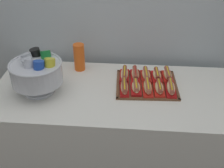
{
  "coord_description": "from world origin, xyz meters",
  "views": [
    {
      "loc": [
        0.12,
        -1.58,
        1.81
      ],
      "look_at": [
        -0.01,
        -0.04,
        0.83
      ],
      "focal_mm": 46.17,
      "sensor_mm": 36.0,
      "label": 1
    }
  ],
  "objects_px": {
    "hot_dog_5": "(124,74)",
    "hot_dog_8": "(157,75)",
    "serving_tray": "(146,85)",
    "hot_dog_1": "(136,87)",
    "hot_dog_0": "(124,87)",
    "buffet_table": "(113,132)",
    "punch_bowl": "(37,71)",
    "hot_dog_2": "(148,87)",
    "hot_dog_6": "(135,74)",
    "hot_dog_3": "(159,88)",
    "hot_dog_4": "(171,88)",
    "cup_stack": "(79,57)",
    "hot_dog_7": "(146,75)",
    "hot_dog_9": "(168,75)"
  },
  "relations": [
    {
      "from": "hot_dog_2",
      "to": "hot_dog_8",
      "type": "xyz_separation_m",
      "value": [
        0.07,
        0.17,
        -0.0
      ]
    },
    {
      "from": "hot_dog_0",
      "to": "hot_dog_2",
      "type": "xyz_separation_m",
      "value": [
        0.15,
        0.01,
        0.0
      ]
    },
    {
      "from": "hot_dog_5",
      "to": "hot_dog_8",
      "type": "distance_m",
      "value": 0.23
    },
    {
      "from": "buffet_table",
      "to": "hot_dog_4",
      "type": "height_order",
      "value": "hot_dog_4"
    },
    {
      "from": "hot_dog_2",
      "to": "hot_dog_4",
      "type": "xyz_separation_m",
      "value": [
        0.15,
        0.01,
        -0.0
      ]
    },
    {
      "from": "buffet_table",
      "to": "hot_dog_6",
      "type": "bearing_deg",
      "value": 49.22
    },
    {
      "from": "hot_dog_3",
      "to": "hot_dog_7",
      "type": "bearing_deg",
      "value": 116.94
    },
    {
      "from": "buffet_table",
      "to": "hot_dog_9",
      "type": "relative_size",
      "value": 9.58
    },
    {
      "from": "hot_dog_6",
      "to": "hot_dog_3",
      "type": "bearing_deg",
      "value": -45.23
    },
    {
      "from": "serving_tray",
      "to": "punch_bowl",
      "type": "relative_size",
      "value": 1.26
    },
    {
      "from": "hot_dog_2",
      "to": "punch_bowl",
      "type": "height_order",
      "value": "punch_bowl"
    },
    {
      "from": "hot_dog_4",
      "to": "hot_dog_0",
      "type": "bearing_deg",
      "value": -177.51
    },
    {
      "from": "buffet_table",
      "to": "punch_bowl",
      "type": "height_order",
      "value": "punch_bowl"
    },
    {
      "from": "hot_dog_2",
      "to": "hot_dog_4",
      "type": "relative_size",
      "value": 1.02
    },
    {
      "from": "hot_dog_7",
      "to": "hot_dog_8",
      "type": "bearing_deg",
      "value": 2.49
    },
    {
      "from": "hot_dog_5",
      "to": "hot_dog_9",
      "type": "height_order",
      "value": "hot_dog_9"
    },
    {
      "from": "hot_dog_2",
      "to": "hot_dog_6",
      "type": "xyz_separation_m",
      "value": [
        -0.08,
        0.16,
        -0.0
      ]
    },
    {
      "from": "hot_dog_4",
      "to": "buffet_table",
      "type": "bearing_deg",
      "value": -179.02
    },
    {
      "from": "hot_dog_0",
      "to": "punch_bowl",
      "type": "height_order",
      "value": "punch_bowl"
    },
    {
      "from": "hot_dog_7",
      "to": "hot_dog_8",
      "type": "distance_m",
      "value": 0.08
    },
    {
      "from": "serving_tray",
      "to": "hot_dog_1",
      "type": "bearing_deg",
      "value": -129.78
    },
    {
      "from": "hot_dog_0",
      "to": "hot_dog_6",
      "type": "xyz_separation_m",
      "value": [
        0.07,
        0.17,
        0.0
      ]
    },
    {
      "from": "hot_dog_5",
      "to": "hot_dog_8",
      "type": "relative_size",
      "value": 1.16
    },
    {
      "from": "cup_stack",
      "to": "hot_dog_0",
      "type": "bearing_deg",
      "value": -38.44
    },
    {
      "from": "hot_dog_1",
      "to": "hot_dog_8",
      "type": "distance_m",
      "value": 0.22
    },
    {
      "from": "hot_dog_2",
      "to": "punch_bowl",
      "type": "bearing_deg",
      "value": -175.99
    },
    {
      "from": "hot_dog_6",
      "to": "punch_bowl",
      "type": "xyz_separation_m",
      "value": [
        -0.62,
        -0.21,
        0.11
      ]
    },
    {
      "from": "hot_dog_6",
      "to": "cup_stack",
      "type": "distance_m",
      "value": 0.43
    },
    {
      "from": "hot_dog_4",
      "to": "hot_dog_6",
      "type": "bearing_deg",
      "value": 146.24
    },
    {
      "from": "hot_dog_2",
      "to": "hot_dog_1",
      "type": "bearing_deg",
      "value": -177.51
    },
    {
      "from": "serving_tray",
      "to": "hot_dog_9",
      "type": "bearing_deg",
      "value": 31.3
    },
    {
      "from": "serving_tray",
      "to": "hot_dog_0",
      "type": "bearing_deg",
      "value": -148.7
    },
    {
      "from": "serving_tray",
      "to": "hot_dog_0",
      "type": "distance_m",
      "value": 0.17
    },
    {
      "from": "hot_dog_4",
      "to": "hot_dog_9",
      "type": "xyz_separation_m",
      "value": [
        -0.01,
        0.16,
        0.0
      ]
    },
    {
      "from": "hot_dog_0",
      "to": "hot_dog_7",
      "type": "height_order",
      "value": "hot_dog_7"
    },
    {
      "from": "hot_dog_8",
      "to": "punch_bowl",
      "type": "relative_size",
      "value": 0.47
    },
    {
      "from": "hot_dog_4",
      "to": "hot_dog_5",
      "type": "height_order",
      "value": "hot_dog_4"
    },
    {
      "from": "hot_dog_0",
      "to": "hot_dog_3",
      "type": "bearing_deg",
      "value": 2.49
    },
    {
      "from": "punch_bowl",
      "to": "cup_stack",
      "type": "xyz_separation_m",
      "value": [
        0.21,
        0.31,
        -0.05
      ]
    },
    {
      "from": "hot_dog_5",
      "to": "hot_dog_7",
      "type": "relative_size",
      "value": 1.06
    },
    {
      "from": "hot_dog_1",
      "to": "hot_dog_3",
      "type": "relative_size",
      "value": 0.96
    },
    {
      "from": "buffet_table",
      "to": "hot_dog_8",
      "type": "distance_m",
      "value": 0.52
    },
    {
      "from": "hot_dog_5",
      "to": "hot_dog_0",
      "type": "bearing_deg",
      "value": -87.51
    },
    {
      "from": "hot_dog_4",
      "to": "hot_dog_5",
      "type": "bearing_deg",
      "value": 153.68
    },
    {
      "from": "hot_dog_2",
      "to": "hot_dog_5",
      "type": "distance_m",
      "value": 0.22
    },
    {
      "from": "buffet_table",
      "to": "hot_dog_3",
      "type": "distance_m",
      "value": 0.49
    },
    {
      "from": "hot_dog_2",
      "to": "hot_dog_3",
      "type": "relative_size",
      "value": 1.14
    },
    {
      "from": "hot_dog_5",
      "to": "punch_bowl",
      "type": "bearing_deg",
      "value": -159.17
    },
    {
      "from": "hot_dog_1",
      "to": "hot_dog_3",
      "type": "xyz_separation_m",
      "value": [
        0.15,
        0.01,
        0.0
      ]
    },
    {
      "from": "hot_dog_0",
      "to": "hot_dog_5",
      "type": "xyz_separation_m",
      "value": [
        -0.01,
        0.16,
        0.0
      ]
    }
  ]
}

